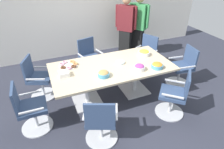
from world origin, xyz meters
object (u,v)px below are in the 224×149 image
(office_chair_4, at_px, (146,56))
(snack_bowl_cookies, at_px, (104,74))
(snack_bowl_candy_mix, at_px, (139,67))
(person_standing_0, at_px, (126,27))
(office_chair_3, at_px, (182,68))
(office_chair_1, at_px, (101,122))
(donut_platter, at_px, (68,65))
(office_chair_0, at_px, (30,110))
(napkin_pile, at_px, (64,74))
(snack_bowl_chips_orange, at_px, (157,65))
(snack_bowl_chips_yellow, at_px, (144,53))
(office_chair_5, at_px, (90,59))
(conference_table, at_px, (112,71))
(office_chair_2, at_px, (175,96))
(office_chair_6, at_px, (38,80))
(person_standing_1, at_px, (138,26))
(plate_stack, at_px, (120,62))

(office_chair_4, height_order, snack_bowl_cookies, office_chair_4)
(snack_bowl_candy_mix, bearing_deg, person_standing_0, 71.82)
(office_chair_3, height_order, person_standing_0, person_standing_0)
(office_chair_1, distance_m, office_chair_3, 2.46)
(office_chair_1, height_order, donut_platter, office_chair_1)
(donut_platter, bearing_deg, office_chair_0, -141.82)
(napkin_pile, bearing_deg, office_chair_1, -71.70)
(office_chair_0, distance_m, snack_bowl_cookies, 1.40)
(office_chair_4, distance_m, person_standing_0, 1.01)
(snack_bowl_chips_orange, bearing_deg, snack_bowl_cookies, 174.51)
(office_chair_0, height_order, snack_bowl_chips_yellow, office_chair_0)
(office_chair_5, height_order, snack_bowl_cookies, office_chair_5)
(conference_table, bearing_deg, office_chair_3, -5.27)
(office_chair_3, bearing_deg, napkin_pile, 94.53)
(office_chair_2, relative_size, office_chair_6, 1.00)
(office_chair_0, relative_size, donut_platter, 2.40)
(person_standing_0, xyz_separation_m, snack_bowl_candy_mix, (-0.63, -1.92, -0.12))
(office_chair_3, relative_size, snack_bowl_candy_mix, 4.39)
(snack_bowl_candy_mix, distance_m, snack_bowl_chips_orange, 0.36)
(office_chair_5, relative_size, person_standing_1, 0.51)
(person_standing_1, bearing_deg, snack_bowl_chips_orange, 127.41)
(office_chair_2, xyz_separation_m, office_chair_3, (0.81, 0.79, 0.00))
(office_chair_0, bearing_deg, office_chair_3, 93.46)
(plate_stack, bearing_deg, office_chair_1, -126.94)
(office_chair_4, bearing_deg, snack_bowl_candy_mix, 116.19)
(office_chair_3, distance_m, person_standing_1, 1.80)
(office_chair_5, xyz_separation_m, office_chair_6, (-1.27, -0.49, 0.00))
(office_chair_1, bearing_deg, snack_bowl_candy_mix, 56.49)
(conference_table, bearing_deg, snack_bowl_chips_orange, -27.00)
(office_chair_1, height_order, office_chair_4, same)
(office_chair_1, relative_size, snack_bowl_candy_mix, 4.39)
(person_standing_1, distance_m, snack_bowl_chips_yellow, 1.49)
(office_chair_2, distance_m, donut_platter, 2.14)
(office_chair_0, relative_size, office_chair_5, 1.00)
(person_standing_0, bearing_deg, person_standing_1, -138.43)
(office_chair_5, relative_size, plate_stack, 4.92)
(snack_bowl_cookies, bearing_deg, office_chair_0, -179.18)
(conference_table, xyz_separation_m, donut_platter, (-0.80, 0.33, 0.14))
(conference_table, distance_m, office_chair_0, 1.67)
(office_chair_2, distance_m, office_chair_4, 1.73)
(office_chair_0, height_order, person_standing_1, person_standing_1)
(office_chair_3, height_order, person_standing_1, person_standing_1)
(office_chair_2, height_order, snack_bowl_candy_mix, office_chair_2)
(napkin_pile, bearing_deg, person_standing_1, 33.31)
(office_chair_1, relative_size, donut_platter, 2.40)
(office_chair_6, bearing_deg, office_chair_2, 77.47)
(conference_table, height_order, plate_stack, plate_stack)
(office_chair_1, relative_size, person_standing_1, 0.51)
(napkin_pile, bearing_deg, office_chair_5, 54.28)
(snack_bowl_chips_yellow, relative_size, plate_stack, 1.32)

